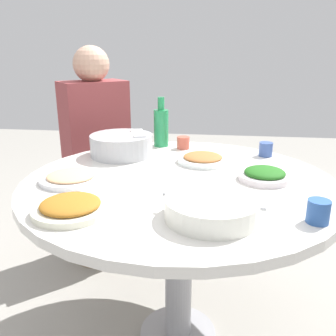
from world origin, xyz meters
name	(u,v)px	position (x,y,z in m)	size (l,w,h in m)	color
ground	(178,336)	(0.00, 0.00, 0.00)	(8.00, 8.00, 0.00)	gray
round_dining_table	(179,205)	(0.00, 0.00, 0.62)	(1.17, 1.17, 0.73)	#99999E
rice_bowl	(122,145)	(0.29, 0.29, 0.78)	(0.28, 0.28, 0.11)	#B2B5BA
soup_bowl	(212,209)	(-0.32, -0.12, 0.76)	(0.27, 0.29, 0.06)	white
dish_greens	(265,175)	(0.03, -0.31, 0.75)	(0.19, 0.19, 0.05)	silver
dish_stirfry	(71,207)	(-0.34, 0.29, 0.75)	(0.23, 0.23, 0.05)	#EBE9CE
dish_tofu_braise	(203,159)	(0.22, -0.08, 0.75)	(0.21, 0.21, 0.04)	white
dish_noodles	(71,177)	(-0.08, 0.39, 0.75)	(0.23, 0.23, 0.04)	white
green_bottle	(161,127)	(0.48, 0.14, 0.83)	(0.07, 0.07, 0.24)	#269152
tea_cup_near	(318,211)	(-0.31, -0.42, 0.76)	(0.06, 0.06, 0.07)	#285197
tea_cup_far	(266,149)	(0.36, -0.36, 0.76)	(0.06, 0.06, 0.06)	#395499
tea_cup_side	(183,143)	(0.44, 0.02, 0.76)	(0.06, 0.06, 0.06)	#C05340
stool_for_diner_left	(101,219)	(0.63, 0.53, 0.23)	(0.35, 0.35, 0.45)	brown
diner_left	(95,129)	(0.63, 0.53, 0.77)	(0.47, 0.46, 0.76)	#2D333D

